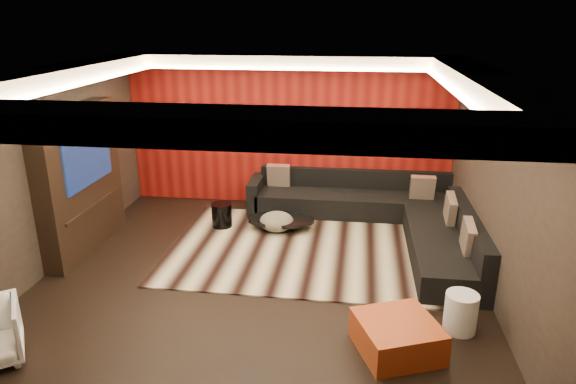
# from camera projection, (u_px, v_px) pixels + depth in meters

# --- Properties ---
(floor) EXTENTS (6.00, 6.00, 0.02)m
(floor) POSITION_uv_depth(u_px,v_px,m) (261.00, 277.00, 7.16)
(floor) COLOR black
(floor) RESTS_ON ground
(ceiling) EXTENTS (6.00, 6.00, 0.02)m
(ceiling) POSITION_uv_depth(u_px,v_px,m) (257.00, 70.00, 6.23)
(ceiling) COLOR silver
(ceiling) RESTS_ON ground
(wall_back) EXTENTS (6.00, 0.02, 2.80)m
(wall_back) POSITION_uv_depth(u_px,v_px,m) (289.00, 131.00, 9.51)
(wall_back) COLOR black
(wall_back) RESTS_ON ground
(wall_left) EXTENTS (0.02, 6.00, 2.80)m
(wall_left) POSITION_uv_depth(u_px,v_px,m) (44.00, 172.00, 7.06)
(wall_left) COLOR black
(wall_left) RESTS_ON ground
(wall_right) EXTENTS (0.02, 6.00, 2.80)m
(wall_right) POSITION_uv_depth(u_px,v_px,m) (499.00, 190.00, 6.32)
(wall_right) COLOR black
(wall_right) RESTS_ON ground
(red_feature_wall) EXTENTS (5.98, 0.05, 2.78)m
(red_feature_wall) POSITION_uv_depth(u_px,v_px,m) (289.00, 132.00, 9.47)
(red_feature_wall) COLOR #6B0C0A
(red_feature_wall) RESTS_ON ground
(soffit_back) EXTENTS (6.00, 0.60, 0.22)m
(soffit_back) POSITION_uv_depth(u_px,v_px,m) (287.00, 61.00, 8.80)
(soffit_back) COLOR silver
(soffit_back) RESTS_ON ground
(soffit_front) EXTENTS (6.00, 0.60, 0.22)m
(soffit_front) POSITION_uv_depth(u_px,v_px,m) (188.00, 125.00, 3.74)
(soffit_front) COLOR silver
(soffit_front) RESTS_ON ground
(soffit_left) EXTENTS (0.60, 4.80, 0.22)m
(soffit_left) POSITION_uv_depth(u_px,v_px,m) (51.00, 77.00, 6.60)
(soffit_left) COLOR silver
(soffit_left) RESTS_ON ground
(soffit_right) EXTENTS (0.60, 4.80, 0.22)m
(soffit_right) POSITION_uv_depth(u_px,v_px,m) (486.00, 84.00, 5.94)
(soffit_right) COLOR silver
(soffit_right) RESTS_ON ground
(cove_back) EXTENTS (4.80, 0.08, 0.04)m
(cove_back) POSITION_uv_depth(u_px,v_px,m) (284.00, 69.00, 8.51)
(cove_back) COLOR #FFD899
(cove_back) RESTS_ON ground
(cove_front) EXTENTS (4.80, 0.08, 0.04)m
(cove_front) POSITION_uv_depth(u_px,v_px,m) (202.00, 128.00, 4.09)
(cove_front) COLOR #FFD899
(cove_front) RESTS_ON ground
(cove_left) EXTENTS (0.08, 4.80, 0.04)m
(cove_left) POSITION_uv_depth(u_px,v_px,m) (77.00, 85.00, 6.59)
(cove_left) COLOR #FFD899
(cove_left) RESTS_ON ground
(cove_right) EXTENTS (0.08, 4.80, 0.04)m
(cove_right) POSITION_uv_depth(u_px,v_px,m) (455.00, 91.00, 6.01)
(cove_right) COLOR #FFD899
(cove_right) RESTS_ON ground
(tv_surround) EXTENTS (0.30, 2.00, 2.20)m
(tv_surround) POSITION_uv_depth(u_px,v_px,m) (80.00, 180.00, 7.71)
(tv_surround) COLOR black
(tv_surround) RESTS_ON ground
(tv_screen) EXTENTS (0.04, 1.30, 0.80)m
(tv_screen) POSITION_uv_depth(u_px,v_px,m) (88.00, 158.00, 7.57)
(tv_screen) COLOR black
(tv_screen) RESTS_ON ground
(tv_shelf) EXTENTS (0.04, 1.60, 0.04)m
(tv_shelf) POSITION_uv_depth(u_px,v_px,m) (94.00, 205.00, 7.82)
(tv_shelf) COLOR black
(tv_shelf) RESTS_ON ground
(rug) EXTENTS (4.04, 3.05, 0.02)m
(rug) POSITION_uv_depth(u_px,v_px,m) (300.00, 248.00, 7.98)
(rug) COLOR tan
(rug) RESTS_ON floor
(coffee_table) EXTENTS (1.17, 1.17, 0.19)m
(coffee_table) POSITION_uv_depth(u_px,v_px,m) (281.00, 223.00, 8.65)
(coffee_table) COLOR black
(coffee_table) RESTS_ON rug
(drum_stool) EXTENTS (0.36, 0.36, 0.40)m
(drum_stool) POSITION_uv_depth(u_px,v_px,m) (222.00, 215.00, 8.73)
(drum_stool) COLOR black
(drum_stool) RESTS_ON rug
(striped_pouf) EXTENTS (0.61, 0.61, 0.31)m
(striped_pouf) POSITION_uv_depth(u_px,v_px,m) (277.00, 221.00, 8.57)
(striped_pouf) COLOR #BFB694
(striped_pouf) RESTS_ON rug
(white_side_table) EXTENTS (0.42, 0.42, 0.47)m
(white_side_table) POSITION_uv_depth(u_px,v_px,m) (461.00, 312.00, 5.86)
(white_side_table) COLOR white
(white_side_table) RESTS_ON floor
(orange_ottoman) EXTENTS (1.05, 1.05, 0.36)m
(orange_ottoman) POSITION_uv_depth(u_px,v_px,m) (397.00, 336.00, 5.52)
(orange_ottoman) COLOR maroon
(orange_ottoman) RESTS_ON floor
(sectional_sofa) EXTENTS (3.65, 3.50, 0.75)m
(sectional_sofa) POSITION_uv_depth(u_px,v_px,m) (383.00, 215.00, 8.60)
(sectional_sofa) COLOR black
(sectional_sofa) RESTS_ON floor
(throw_pillows) EXTENTS (3.21, 2.79, 0.50)m
(throw_pillows) POSITION_uv_depth(u_px,v_px,m) (397.00, 199.00, 8.30)
(throw_pillows) COLOR #C3A48F
(throw_pillows) RESTS_ON sectional_sofa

